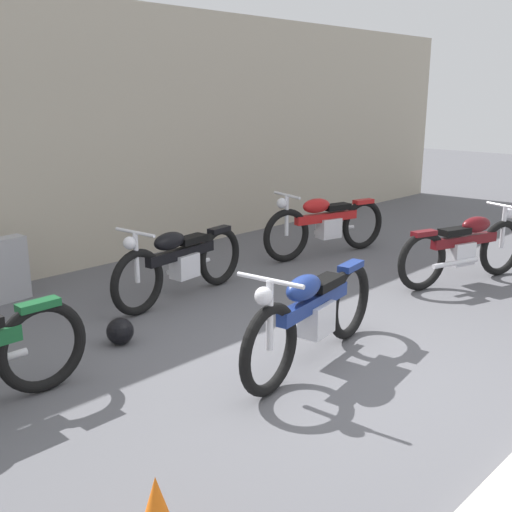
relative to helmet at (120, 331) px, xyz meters
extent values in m
plane|color=#56565B|center=(0.99, -1.91, -0.13)|extent=(40.00, 40.00, 0.00)
cube|color=#B2A893|center=(0.99, 2.64, 1.61)|extent=(18.00, 0.30, 3.47)
sphere|color=black|center=(0.00, 0.00, 0.00)|extent=(0.26, 0.26, 0.26)
torus|color=black|center=(4.69, -1.61, 0.23)|extent=(0.72, 0.31, 0.72)
torus|color=black|center=(3.42, -1.20, 0.23)|extent=(0.72, 0.31, 0.72)
cube|color=silver|center=(4.01, -1.39, 0.25)|extent=(0.36, 0.29, 0.28)
cube|color=#590F14|center=(4.06, -1.41, 0.41)|extent=(1.00, 0.41, 0.12)
ellipsoid|color=#590F14|center=(4.23, -1.46, 0.59)|extent=(0.48, 0.32, 0.20)
cube|color=black|center=(3.89, -1.35, 0.54)|extent=(0.43, 0.29, 0.08)
cube|color=#590F14|center=(3.42, -1.20, 0.57)|extent=(0.34, 0.21, 0.06)
cylinder|color=silver|center=(4.69, -1.61, 0.51)|extent=(0.06, 0.06, 0.55)
cylinder|color=silver|center=(4.69, -1.61, 0.78)|extent=(0.21, 0.56, 0.04)
sphere|color=silver|center=(4.77, -1.64, 0.68)|extent=(0.14, 0.14, 0.14)
cylinder|color=silver|center=(3.78, -1.44, 0.18)|extent=(0.68, 0.27, 0.06)
torus|color=black|center=(0.58, 0.53, 0.23)|extent=(0.72, 0.17, 0.72)
torus|color=black|center=(1.90, 0.69, 0.23)|extent=(0.72, 0.17, 0.72)
cube|color=silver|center=(1.29, 0.62, 0.25)|extent=(0.34, 0.23, 0.27)
cube|color=black|center=(1.24, 0.61, 0.41)|extent=(1.01, 0.22, 0.12)
ellipsoid|color=black|center=(1.07, 0.59, 0.58)|extent=(0.45, 0.25, 0.20)
cube|color=black|center=(1.42, 0.63, 0.53)|extent=(0.41, 0.22, 0.08)
cube|color=black|center=(1.90, 0.69, 0.56)|extent=(0.33, 0.16, 0.06)
cylinder|color=silver|center=(0.58, 0.53, 0.50)|extent=(0.05, 0.05, 0.54)
cylinder|color=silver|center=(0.58, 0.53, 0.77)|extent=(0.10, 0.57, 0.04)
sphere|color=silver|center=(0.51, 0.52, 0.67)|extent=(0.14, 0.14, 0.14)
cylinder|color=silver|center=(1.47, 0.76, 0.18)|extent=(0.69, 0.14, 0.06)
torus|color=black|center=(0.27, -1.66, 0.24)|extent=(0.75, 0.21, 0.74)
torus|color=black|center=(1.62, -1.44, 0.24)|extent=(0.75, 0.21, 0.74)
cube|color=silver|center=(1.00, -1.55, 0.26)|extent=(0.35, 0.25, 0.29)
cube|color=navy|center=(0.94, -1.55, 0.43)|extent=(1.05, 0.27, 0.12)
ellipsoid|color=navy|center=(0.76, -1.58, 0.61)|extent=(0.47, 0.27, 0.20)
cube|color=black|center=(1.13, -1.52, 0.56)|extent=(0.43, 0.25, 0.08)
cube|color=navy|center=(1.62, -1.44, 0.59)|extent=(0.34, 0.17, 0.06)
cylinder|color=silver|center=(0.27, -1.66, 0.52)|extent=(0.06, 0.06, 0.56)
cylinder|color=silver|center=(0.27, -1.66, 0.80)|extent=(0.13, 0.59, 0.04)
sphere|color=silver|center=(0.19, -1.68, 0.70)|extent=(0.14, 0.14, 0.14)
cylinder|color=silver|center=(1.18, -1.39, 0.19)|extent=(0.71, 0.18, 0.06)
torus|color=black|center=(-0.93, -0.36, 0.24)|extent=(0.75, 0.09, 0.75)
cube|color=#145128|center=(-0.93, -0.36, 0.59)|extent=(0.33, 0.12, 0.06)
torus|color=black|center=(3.25, 0.80, 0.25)|extent=(0.75, 0.27, 0.75)
torus|color=black|center=(4.60, 0.46, 0.25)|extent=(0.75, 0.27, 0.75)
cube|color=silver|center=(3.98, 0.61, 0.27)|extent=(0.37, 0.28, 0.29)
cube|color=#B21919|center=(3.93, 0.63, 0.43)|extent=(1.05, 0.36, 0.12)
ellipsoid|color=#B21919|center=(3.75, 0.67, 0.62)|extent=(0.49, 0.31, 0.21)
cube|color=black|center=(4.11, 0.58, 0.57)|extent=(0.44, 0.28, 0.08)
cube|color=#B21919|center=(4.60, 0.46, 0.60)|extent=(0.35, 0.20, 0.06)
cylinder|color=silver|center=(3.25, 0.80, 0.53)|extent=(0.06, 0.06, 0.57)
cylinder|color=silver|center=(3.25, 0.80, 0.81)|extent=(0.18, 0.59, 0.04)
sphere|color=silver|center=(3.17, 0.82, 0.71)|extent=(0.14, 0.14, 0.14)
cylinder|color=silver|center=(4.21, 0.68, 0.20)|extent=(0.71, 0.23, 0.06)
camera|label=1|loc=(-2.90, -4.60, 2.15)|focal=42.40mm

